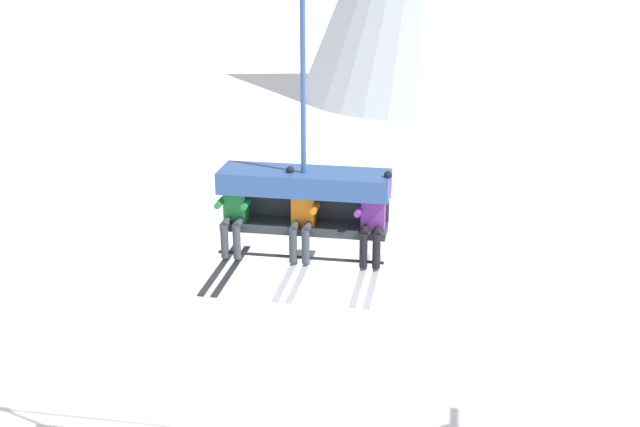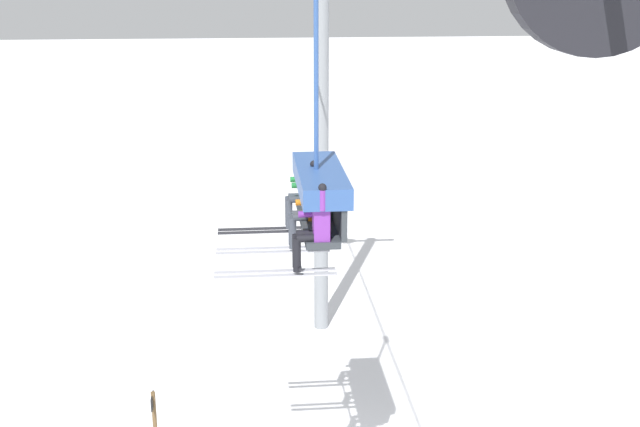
{
  "view_description": "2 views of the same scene",
  "coord_description": "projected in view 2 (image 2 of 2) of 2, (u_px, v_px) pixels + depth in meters",
  "views": [
    {
      "loc": [
        2.77,
        -11.12,
        9.35
      ],
      "look_at": [
        1.03,
        -0.98,
        5.6
      ],
      "focal_mm": 45.0,
      "sensor_mm": 36.0,
      "label": 1
    },
    {
      "loc": [
        12.16,
        -1.8,
        8.91
      ],
      "look_at": [
        1.03,
        -0.77,
        5.51
      ],
      "focal_mm": 45.0,
      "sensor_mm": 36.0,
      "label": 2
    }
  ],
  "objects": [
    {
      "name": "chairlift_chair",
      "position": [
        321.0,
        186.0,
        11.83
      ],
      "size": [
        2.37,
        0.74,
        4.05
      ],
      "color": "#33383D"
    },
    {
      "name": "skier_orange",
      "position": [
        307.0,
        206.0,
        11.91
      ],
      "size": [
        0.48,
        1.7,
        1.34
      ],
      "color": "orange"
    },
    {
      "name": "skier_green",
      "position": [
        302.0,
        190.0,
        12.84
      ],
      "size": [
        0.46,
        1.7,
        1.23
      ],
      "color": "#23843D"
    },
    {
      "name": "lift_tower_near",
      "position": [
        321.0,
        147.0,
        19.51
      ],
      "size": [
        0.36,
        1.88,
        9.23
      ],
      "color": "gray",
      "rests_on": "ground_plane"
    },
    {
      "name": "skier_purple",
      "position": [
        312.0,
        226.0,
        10.97
      ],
      "size": [
        0.48,
        1.7,
        1.34
      ],
      "color": "purple"
    },
    {
      "name": "trail_sign",
      "position": [
        155.0,
        426.0,
        14.68
      ],
      "size": [
        0.36,
        0.08,
        1.6
      ],
      "color": "brown",
      "rests_on": "ground_plane"
    }
  ]
}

